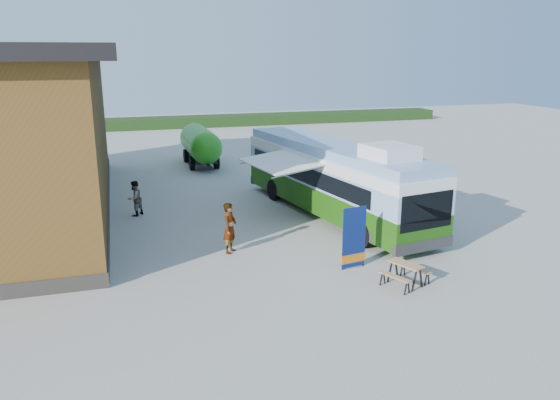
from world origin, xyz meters
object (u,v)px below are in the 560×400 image
object	(u,v)px
picnic_table	(406,269)
person_a	(230,228)
person_b	(135,198)
banner	(354,243)
slurry_tanker	(200,143)
bus	(334,177)

from	to	relation	value
picnic_table	person_a	world-z (taller)	person_a
person_b	banner	bearing A→B (deg)	84.53
banner	person_a	size ratio (longest dim) A/B	1.15
person_a	slurry_tanker	world-z (taller)	slurry_tanker
banner	picnic_table	bearing A→B (deg)	-70.99
bus	slurry_tanker	world-z (taller)	bus
bus	banner	bearing A→B (deg)	-115.78
banner	slurry_tanker	distance (m)	19.40
picnic_table	person_a	xyz separation A→B (m)	(-4.76, 4.54, 0.41)
picnic_table	person_a	distance (m)	6.59
picnic_table	person_b	distance (m)	13.14
person_b	bus	bearing A→B (deg)	118.87
picnic_table	person_b	xyz separation A→B (m)	(-7.95, 10.46, 0.26)
bus	slurry_tanker	xyz separation A→B (m)	(-4.00, 13.23, -0.38)
bus	picnic_table	size ratio (longest dim) A/B	7.77
bus	banner	world-z (taller)	bus
person_a	slurry_tanker	size ratio (longest dim) A/B	0.28
picnic_table	person_a	size ratio (longest dim) A/B	0.86
banner	picnic_table	world-z (taller)	banner
person_a	person_b	distance (m)	6.72
picnic_table	person_b	world-z (taller)	person_b
bus	person_b	bearing A→B (deg)	153.14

